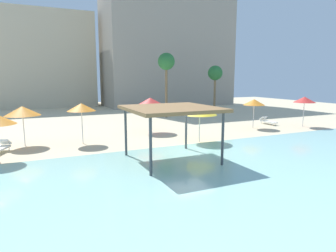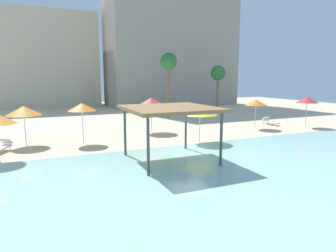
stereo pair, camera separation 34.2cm
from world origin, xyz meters
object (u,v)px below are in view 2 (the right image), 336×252
at_px(beach_umbrella_orange_3, 256,102).
at_px(beach_umbrella_orange_6, 82,107).
at_px(shade_pavilion, 170,110).
at_px(lounge_chair_0, 1,147).
at_px(lounge_chair_1, 270,121).
at_px(palm_tree_0, 169,63).
at_px(palm_tree_1, 218,74).
at_px(beach_umbrella_orange_1, 24,111).
at_px(beach_umbrella_red_2, 151,102).
at_px(beach_umbrella_red_0, 307,100).
at_px(beach_umbrella_yellow_4, 200,110).

bearing_deg(beach_umbrella_orange_3, beach_umbrella_orange_6, -179.67).
height_order(shade_pavilion, lounge_chair_0, shade_pavilion).
height_order(lounge_chair_1, palm_tree_0, palm_tree_0).
bearing_deg(palm_tree_1, shade_pavilion, -129.26).
distance_m(beach_umbrella_orange_1, palm_tree_0, 17.42).
height_order(shade_pavilion, beach_umbrella_red_2, shade_pavilion).
bearing_deg(palm_tree_0, beach_umbrella_red_2, -122.56).
bearing_deg(palm_tree_0, beach_umbrella_red_0, -51.17).
bearing_deg(beach_umbrella_orange_3, palm_tree_1, 72.58).
relative_size(beach_umbrella_red_2, palm_tree_1, 0.47).
height_order(beach_umbrella_yellow_4, beach_umbrella_orange_6, beach_umbrella_orange_6).
bearing_deg(beach_umbrella_orange_3, beach_umbrella_red_2, 167.48).
distance_m(shade_pavilion, beach_umbrella_orange_6, 7.37).
distance_m(beach_umbrella_orange_1, lounge_chair_0, 2.80).
bearing_deg(shade_pavilion, beach_umbrella_orange_6, 120.55).
relative_size(lounge_chair_0, lounge_chair_1, 1.04).
height_order(beach_umbrella_yellow_4, palm_tree_0, palm_tree_0).
xyz_separation_m(beach_umbrella_red_0, beach_umbrella_orange_6, (-19.76, 1.18, 0.01)).
height_order(shade_pavilion, beach_umbrella_orange_1, shade_pavilion).
height_order(shade_pavilion, beach_umbrella_yellow_4, shade_pavilion).
xyz_separation_m(beach_umbrella_red_2, lounge_chair_0, (-10.75, -2.62, -2.22)).
relative_size(beach_umbrella_red_2, beach_umbrella_yellow_4, 1.11).
bearing_deg(lounge_chair_0, shade_pavilion, 78.99).
xyz_separation_m(lounge_chair_0, lounge_chair_1, (22.67, 1.74, 0.00)).
xyz_separation_m(beach_umbrella_red_2, palm_tree_1, (12.86, 9.83, 2.43)).
relative_size(beach_umbrella_red_0, lounge_chair_1, 1.46).
relative_size(beach_umbrella_red_0, beach_umbrella_orange_6, 1.00).
bearing_deg(beach_umbrella_orange_6, beach_umbrella_orange_1, 165.39).
distance_m(beach_umbrella_orange_1, beach_umbrella_orange_3, 18.60).
distance_m(beach_umbrella_orange_3, beach_umbrella_orange_6, 14.97).
height_order(beach_umbrella_orange_1, beach_umbrella_orange_3, beach_umbrella_orange_1).
relative_size(lounge_chair_1, palm_tree_1, 0.31).
height_order(lounge_chair_0, palm_tree_0, palm_tree_0).
xyz_separation_m(shade_pavilion, palm_tree_1, (14.94, 18.28, 2.20)).
relative_size(beach_umbrella_orange_1, beach_umbrella_red_2, 0.92).
bearing_deg(beach_umbrella_orange_1, palm_tree_0, 31.92).
bearing_deg(lounge_chair_1, lounge_chair_0, -86.00).
height_order(beach_umbrella_yellow_4, lounge_chair_0, beach_umbrella_yellow_4).
distance_m(beach_umbrella_red_0, beach_umbrella_orange_3, 4.96).
distance_m(palm_tree_0, palm_tree_1, 8.20).
bearing_deg(beach_umbrella_yellow_4, beach_umbrella_orange_1, 160.79).
height_order(beach_umbrella_orange_6, lounge_chair_0, beach_umbrella_orange_6).
relative_size(beach_umbrella_red_0, beach_umbrella_red_2, 0.96).
xyz_separation_m(beach_umbrella_red_0, lounge_chair_0, (-24.69, 0.67, -2.17)).
bearing_deg(beach_umbrella_orange_1, palm_tree_1, 26.26).
relative_size(beach_umbrella_orange_3, lounge_chair_0, 1.32).
distance_m(shade_pavilion, beach_umbrella_red_2, 8.71).
distance_m(beach_umbrella_orange_3, palm_tree_1, 12.71).
height_order(beach_umbrella_red_0, lounge_chair_0, beach_umbrella_red_0).
bearing_deg(beach_umbrella_red_2, beach_umbrella_yellow_4, -71.35).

